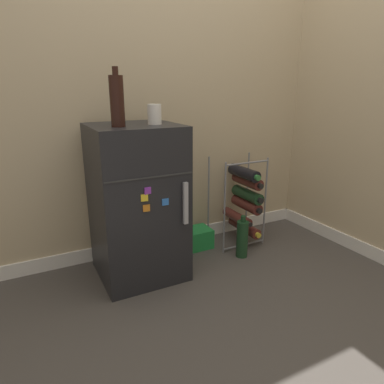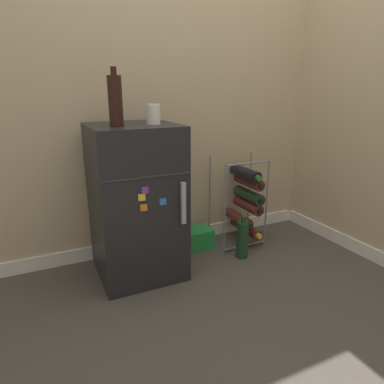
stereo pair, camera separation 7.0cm
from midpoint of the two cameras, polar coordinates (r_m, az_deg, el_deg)
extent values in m
plane|color=#423D38|center=(2.02, 6.69, -15.54)|extent=(14.00, 14.00, 0.00)
cube|color=tan|center=(2.35, -2.88, 21.05)|extent=(6.97, 0.06, 2.50)
cube|color=silver|center=(2.53, -2.12, -7.18)|extent=(6.97, 0.01, 0.09)
cube|color=black|center=(2.00, -10.10, -1.80)|extent=(0.48, 0.47, 0.89)
cube|color=#2D2D2D|center=(1.73, -8.07, 2.41)|extent=(0.47, 0.00, 0.01)
cube|color=#9E9EA3|center=(1.83, -2.17, -1.91)|extent=(0.02, 0.02, 0.23)
cube|color=yellow|center=(1.74, -9.06, -0.98)|extent=(0.04, 0.01, 0.04)
cube|color=blue|center=(1.79, -5.58, -1.67)|extent=(0.04, 0.01, 0.04)
cube|color=orange|center=(1.76, -8.72, -2.68)|extent=(0.04, 0.01, 0.04)
cube|color=purple|center=(1.74, -8.53, 0.20)|extent=(0.04, 0.01, 0.04)
cylinder|color=slate|center=(2.27, 4.57, -2.87)|extent=(0.01, 0.01, 0.63)
cylinder|color=slate|center=(2.45, 11.30, -1.60)|extent=(0.01, 0.01, 0.63)
cylinder|color=slate|center=(2.44, 1.95, -1.38)|extent=(0.01, 0.01, 0.63)
cylinder|color=slate|center=(2.61, 8.43, -0.29)|extent=(0.01, 0.01, 0.63)
cylinder|color=slate|center=(2.47, 7.78, -8.70)|extent=(0.34, 0.01, 0.01)
cylinder|color=slate|center=(2.28, 8.38, 4.82)|extent=(0.34, 0.01, 0.01)
cylinder|color=#56231E|center=(2.55, 7.90, -5.80)|extent=(0.07, 0.31, 0.07)
cylinder|color=gold|center=(2.43, 10.15, -7.11)|extent=(0.04, 0.02, 0.04)
cylinder|color=#56231E|center=(2.48, 6.71, -4.19)|extent=(0.07, 0.28, 0.07)
cylinder|color=black|center=(2.37, 8.76, -5.35)|extent=(0.03, 0.02, 0.03)
cylinder|color=#56231E|center=(2.50, 8.27, -2.09)|extent=(0.08, 0.27, 0.08)
cylinder|color=black|center=(2.38, 10.35, -3.12)|extent=(0.04, 0.02, 0.04)
cylinder|color=#19381E|center=(2.48, 8.40, -0.44)|extent=(0.08, 0.28, 0.08)
cylinder|color=black|center=(2.36, 10.54, -1.42)|extent=(0.04, 0.02, 0.04)
cylinder|color=#56231E|center=(2.44, 8.39, 1.84)|extent=(0.08, 0.28, 0.08)
cylinder|color=black|center=(2.33, 10.52, 0.98)|extent=(0.04, 0.02, 0.04)
cylinder|color=black|center=(2.41, 7.82, 3.18)|extent=(0.08, 0.28, 0.08)
cylinder|color=#2D7033|center=(2.29, 10.01, 2.35)|extent=(0.04, 0.02, 0.04)
cube|color=#1E7F38|center=(2.43, -0.28, -7.72)|extent=(0.22, 0.16, 0.14)
cylinder|color=silver|center=(1.89, -7.36, 12.73)|extent=(0.07, 0.07, 0.11)
cylinder|color=black|center=(1.80, -13.51, 14.45)|extent=(0.07, 0.07, 0.25)
cylinder|color=black|center=(1.80, -13.84, 19.04)|extent=(0.03, 0.03, 0.04)
cylinder|color=#19381E|center=(2.30, 7.51, -7.79)|extent=(0.08, 0.08, 0.25)
cylinder|color=#19381E|center=(2.24, 7.65, -4.45)|extent=(0.03, 0.03, 0.04)
camera|label=1|loc=(0.03, -90.92, -0.28)|focal=32.00mm
camera|label=2|loc=(0.03, 89.08, 0.28)|focal=32.00mm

